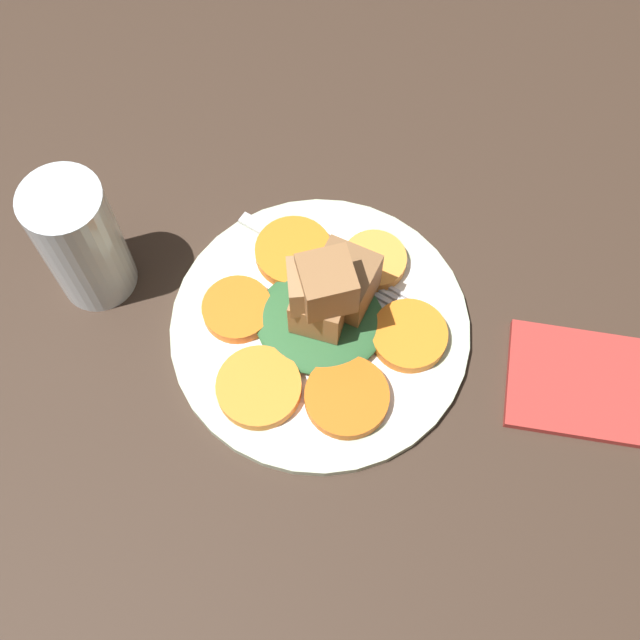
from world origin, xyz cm
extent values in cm
cube|color=#38281E|center=(0.00, 0.00, 1.00)|extent=(120.00, 120.00, 2.00)
cylinder|color=beige|center=(0.00, 0.00, 2.50)|extent=(25.82, 25.82, 1.00)
cylinder|color=white|center=(0.00, 0.00, 2.55)|extent=(20.66, 20.66, 1.00)
cylinder|color=orange|center=(-7.65, -0.06, 3.71)|extent=(6.45, 6.45, 1.21)
cylinder|color=#F99539|center=(-3.74, -6.70, 3.71)|extent=(5.68, 5.68, 1.21)
cylinder|color=orange|center=(3.45, -6.36, 3.71)|extent=(6.86, 6.86, 1.21)
cylinder|color=orange|center=(7.20, -0.41, 3.71)|extent=(6.01, 6.01, 1.21)
cylinder|color=orange|center=(3.97, 6.68, 3.71)|extent=(7.04, 7.04, 1.21)
cylinder|color=orange|center=(-3.28, 6.31, 3.71)|extent=(6.97, 6.97, 1.21)
ellipsoid|color=#2D6033|center=(0.00, 0.00, 3.92)|extent=(11.05, 9.94, 1.65)
cube|color=olive|center=(-0.01, 0.07, 6.85)|extent=(4.68, 4.68, 4.21)
cube|color=#9E754C|center=(-0.09, 0.30, 6.65)|extent=(4.33, 4.33, 3.80)
cube|color=brown|center=(-1.65, -2.39, 7.11)|extent=(5.84, 5.84, 4.73)
cube|color=olive|center=(-0.52, 0.05, 10.91)|extent=(5.43, 5.43, 4.10)
cube|color=#9E754C|center=(0.71, 0.38, 10.14)|extent=(4.39, 4.39, 3.59)
cube|color=silver|center=(3.54, -7.19, 3.30)|extent=(11.03, 5.49, 0.40)
cube|color=silver|center=(-2.40, -4.68, 3.30)|extent=(2.18, 2.67, 0.40)
cube|color=silver|center=(-5.52, -4.45, 3.30)|extent=(4.30, 2.05, 0.40)
cube|color=silver|center=(-5.26, -3.84, 3.30)|extent=(4.30, 2.05, 0.40)
cube|color=silver|center=(-5.00, -3.22, 3.30)|extent=(4.30, 2.05, 0.40)
cube|color=silver|center=(-4.74, -2.61, 3.30)|extent=(4.30, 2.05, 0.40)
cylinder|color=silver|center=(20.31, -1.78, 8.44)|extent=(6.69, 6.69, 12.88)
cube|color=#B2332D|center=(-24.31, 1.34, 2.40)|extent=(15.96, 9.58, 0.80)
camera|label=1|loc=(-4.78, 28.37, 65.53)|focal=45.00mm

